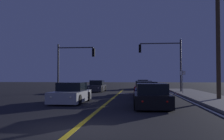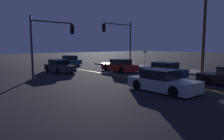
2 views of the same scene
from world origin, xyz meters
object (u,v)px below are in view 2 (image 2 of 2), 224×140
at_px(car_parked_curb_red, 120,66).
at_px(utility_pole_right, 204,24).
at_px(traffic_signal_far_left, 49,37).
at_px(car_far_approaching_teal, 69,60).
at_px(car_side_waiting_charcoal, 59,67).
at_px(street_sign_corner, 145,56).
at_px(traffic_signal_near_right, 121,37).
at_px(car_lead_oncoming_navy, 163,70).
at_px(car_distant_tail_silver, 162,82).

bearing_deg(car_parked_curb_red, utility_pole_right, -53.75).
bearing_deg(traffic_signal_far_left, car_far_approaching_teal, 53.41).
distance_m(car_side_waiting_charcoal, car_far_approaching_teal, 9.64).
height_order(car_far_approaching_teal, utility_pole_right, utility_pole_right).
xyz_separation_m(car_side_waiting_charcoal, car_parked_curb_red, (5.43, -3.73, 0.00)).
relative_size(car_parked_curb_red, street_sign_corner, 1.76).
bearing_deg(traffic_signal_near_right, car_side_waiting_charcoal, -9.75).
height_order(car_far_approaching_teal, car_lead_oncoming_navy, same).
height_order(traffic_signal_far_left, utility_pole_right, utility_pole_right).
height_order(utility_pole_right, street_sign_corner, utility_pole_right).
xyz_separation_m(car_side_waiting_charcoal, car_far_approaching_teal, (5.58, 7.85, 0.00)).
height_order(car_distant_tail_silver, traffic_signal_far_left, traffic_signal_far_left).
xyz_separation_m(car_distant_tail_silver, street_sign_corner, (8.80, 8.85, 1.02)).
relative_size(car_side_waiting_charcoal, traffic_signal_far_left, 0.79).
relative_size(car_side_waiting_charcoal, car_far_approaching_teal, 0.89).
distance_m(car_far_approaching_teal, street_sign_corner, 12.60).
bearing_deg(street_sign_corner, car_far_approaching_teal, 106.99).
xyz_separation_m(car_side_waiting_charcoal, utility_pole_right, (10.65, -10.60, 4.36)).
bearing_deg(traffic_signal_far_left, utility_pole_right, -31.23).
height_order(car_parked_curb_red, car_lead_oncoming_navy, same).
bearing_deg(car_distant_tail_silver, traffic_signal_near_right, -122.05).
xyz_separation_m(car_parked_curb_red, utility_pole_right, (5.22, -6.87, 4.36)).
relative_size(car_side_waiting_charcoal, traffic_signal_near_right, 0.72).
height_order(traffic_signal_far_left, street_sign_corner, traffic_signal_far_left).
height_order(car_far_approaching_teal, traffic_signal_near_right, traffic_signal_near_right).
distance_m(utility_pole_right, street_sign_corner, 7.39).
bearing_deg(car_far_approaching_teal, street_sign_corner, -71.87).
height_order(car_parked_curb_red, utility_pole_right, utility_pole_right).
bearing_deg(car_far_approaching_teal, utility_pole_right, -73.50).
bearing_deg(car_lead_oncoming_navy, utility_pole_right, -13.16).
height_order(car_far_approaching_teal, street_sign_corner, street_sign_corner).
bearing_deg(car_far_approaching_teal, car_distant_tail_silver, -102.69).
bearing_deg(utility_pole_right, street_sign_corner, 102.25).
xyz_separation_m(car_far_approaching_teal, traffic_signal_near_right, (2.29, -9.21, 3.37)).
distance_m(car_distant_tail_silver, car_lead_oncoming_navy, 6.23).
relative_size(car_distant_tail_silver, car_far_approaching_teal, 0.91).
bearing_deg(car_parked_curb_red, traffic_signal_near_right, 43.23).
bearing_deg(car_distant_tail_silver, traffic_signal_far_left, -74.59).
relative_size(car_far_approaching_teal, street_sign_corner, 2.01).
bearing_deg(street_sign_corner, car_distant_tail_silver, -134.85).
relative_size(car_distant_tail_silver, utility_pole_right, 0.46).
distance_m(car_side_waiting_charcoal, traffic_signal_near_right, 8.67).
bearing_deg(car_parked_curb_red, car_distant_tail_silver, -119.25).
distance_m(traffic_signal_far_left, street_sign_corner, 11.79).
height_order(traffic_signal_near_right, utility_pole_right, utility_pole_right).
bearing_deg(street_sign_corner, car_lead_oncoming_navy, -125.11).
height_order(car_distant_tail_silver, car_lead_oncoming_navy, same).
xyz_separation_m(car_distant_tail_silver, traffic_signal_near_right, (7.42, 11.65, 3.37)).
xyz_separation_m(car_distant_tail_silver, car_far_approaching_teal, (5.14, 20.86, 0.00)).
bearing_deg(street_sign_corner, car_parked_curb_red, 173.73).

